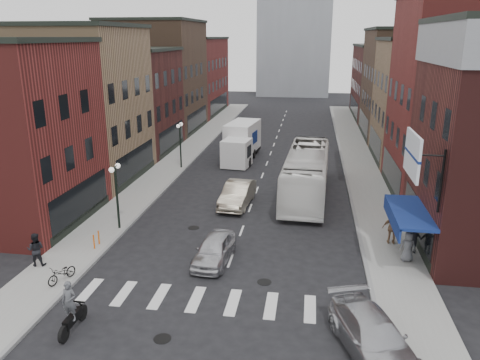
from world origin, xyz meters
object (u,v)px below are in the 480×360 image
Objects in this scene: transit_bus at (307,173)px; curb_car at (373,337)px; parked_bicycle at (62,273)px; ped_right_b at (393,228)px; ped_right_c at (408,247)px; sedan_left_near at (214,249)px; streetlamp_far at (180,137)px; streetlamp_near at (116,185)px; billboard_sign at (414,156)px; ped_left_solo at (36,249)px; box_truck at (241,142)px; bike_rack at (96,240)px; motorcycle_rider at (71,308)px; sedan_left_far at (237,194)px; ped_right_a at (414,238)px.

transit_bus is 18.23m from curb_car.
curb_car is 3.20× the size of parked_bicycle.
ped_right_b is 2.19m from ped_right_c.
parked_bicycle is (-6.68, -3.39, -0.13)m from sedan_left_near.
streetlamp_far reaches higher than transit_bus.
ped_right_c is at bearing -6.77° from streetlamp_near.
transit_bus is at bearing 112.36° from billboard_sign.
ped_right_b is at bearing -177.84° from ped_left_solo.
bike_rack is at bearing -96.08° from box_truck.
transit_bus is (-4.85, 11.79, -4.40)m from billboard_sign.
box_truck reaches higher than curb_car.
motorcycle_rider is 8.11m from sedan_left_near.
transit_bus is 9.52m from ped_right_b.
transit_bus is 2.51× the size of sedan_left_far.
sedan_left_near is 2.57× the size of parked_bicycle.
ped_right_a is at bearing 68.90° from billboard_sign.
box_truck is (5.00, 20.68, 1.16)m from bike_rack.
parked_bicycle is 0.92× the size of ped_left_solo.
ped_right_c is (-0.49, -1.09, -0.03)m from ped_right_a.
bike_rack is 15.74m from curb_car.
billboard_sign reaches higher than sedan_left_near.
ped_right_a is (1.01, 2.63, -5.14)m from billboard_sign.
streetlamp_near is at bearing 85.76° from bike_rack.
curb_car is 3.17× the size of ped_right_c.
transit_bus is 19.04m from ped_left_solo.
ped_right_b is at bearing 43.44° from parked_bicycle.
motorcycle_rider is at bearing 118.24° from ped_left_solo.
sedan_left_near is 2.54× the size of ped_right_c.
ped_right_b is at bearing -40.70° from streetlamp_far.
parked_bicycle is at bearing -88.54° from bike_rack.
ped_left_solo is at bearing 4.31° from ped_right_a.
streetlamp_near reaches higher than box_truck.
streetlamp_near reaches higher than parked_bicycle.
ped_right_b is at bearing 36.46° from motorcycle_rider.
ped_right_a reaches higher than curb_car.
billboard_sign is 0.75× the size of sedan_left_far.
curb_car is at bearing -108.60° from billboard_sign.
motorcycle_rider is at bearing -77.62° from streetlamp_near.
parked_bicycle is (-6.54, -12.08, -0.24)m from sedan_left_far.
sedan_left_far is 13.78m from ped_left_solo.
bike_rack is 10.52m from sedan_left_far.
box_truck is at bearing 101.91° from sedan_left_far.
ped_left_solo is at bearing 20.01° from ped_right_b.
bike_rack is 17.30m from ped_right_a.
streetlamp_near reaches higher than ped_right_a.
sedan_left_near is at bearing 4.15° from ped_right_a.
billboard_sign is 2.20× the size of ped_right_a.
billboard_sign is 2.30× the size of parked_bicycle.
streetlamp_near is at bearing -7.23° from ped_right_c.
ped_right_c is at bearing 2.54° from bike_rack.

